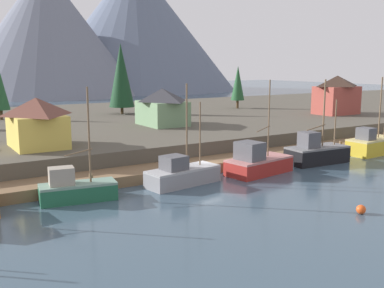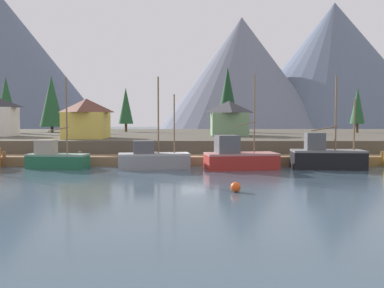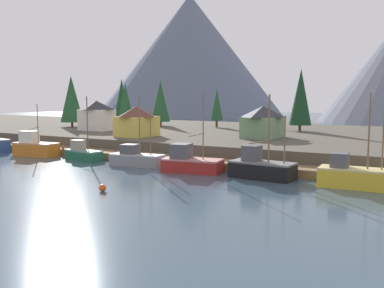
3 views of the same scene
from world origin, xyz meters
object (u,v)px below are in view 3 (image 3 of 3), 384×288
at_px(conifer_mid_right, 122,99).
at_px(fishing_boat_green, 83,153).
at_px(fishing_boat_black, 261,168).
at_px(house_yellow, 137,121).
at_px(house_green, 263,122).
at_px(conifer_centre, 125,101).
at_px(conifer_near_right, 217,105).
at_px(fishing_boat_orange, 35,147).
at_px(fishing_boat_yellow, 355,176).
at_px(conifer_back_right, 301,97).
at_px(conifer_near_left, 160,101).
at_px(channel_buoy, 103,188).
at_px(conifer_back_left, 71,99).
at_px(house_white, 97,115).
at_px(fishing_boat_grey, 136,158).
at_px(fishing_boat_red, 190,162).

bearing_deg(conifer_mid_right, fishing_boat_green, -57.51).
bearing_deg(fishing_boat_black, house_yellow, 158.56).
height_order(house_green, conifer_mid_right, conifer_mid_right).
relative_size(house_yellow, conifer_centre, 0.69).
relative_size(conifer_near_right, conifer_mid_right, 0.75).
bearing_deg(fishing_boat_orange, conifer_near_right, 68.99).
relative_size(fishing_boat_yellow, conifer_back_right, 0.78).
relative_size(fishing_boat_green, conifer_near_left, 0.88).
bearing_deg(fishing_boat_green, channel_buoy, -31.50).
bearing_deg(fishing_boat_black, conifer_centre, 148.21).
relative_size(conifer_back_left, conifer_centre, 1.16).
xyz_separation_m(house_yellow, conifer_back_right, (20.27, 25.23, 4.02)).
bearing_deg(house_white, fishing_boat_orange, -74.87).
relative_size(fishing_boat_grey, fishing_boat_red, 0.98).
height_order(fishing_boat_orange, fishing_boat_green, fishing_boat_green).
relative_size(fishing_boat_orange, conifer_back_left, 0.71).
distance_m(conifer_near_right, channel_buoy, 56.83).
height_order(fishing_boat_black, conifer_centre, conifer_centre).
relative_size(fishing_boat_grey, conifer_back_left, 0.81).
relative_size(fishing_boat_yellow, conifer_back_left, 0.83).
distance_m(fishing_boat_orange, conifer_near_left, 38.27).
distance_m(fishing_boat_yellow, conifer_centre, 65.10).
distance_m(fishing_boat_red, conifer_near_left, 49.31).
xyz_separation_m(fishing_boat_green, house_green, (19.30, 20.94, 4.14)).
height_order(house_white, conifer_near_left, conifer_near_left).
bearing_deg(conifer_near_right, house_white, -128.48).
bearing_deg(fishing_boat_red, fishing_boat_black, -6.26).
xyz_separation_m(fishing_boat_green, fishing_boat_grey, (9.84, -0.25, 0.02)).
height_order(conifer_mid_right, channel_buoy, conifer_mid_right).
distance_m(fishing_boat_black, channel_buoy, 17.67).
bearing_deg(channel_buoy, house_green, 85.99).
xyz_separation_m(house_yellow, conifer_mid_right, (-24.24, 25.31, 3.52)).
distance_m(fishing_boat_orange, fishing_boat_yellow, 47.14).
distance_m(conifer_near_left, conifer_back_right, 32.65).
bearing_deg(fishing_boat_orange, house_yellow, 46.21).
xyz_separation_m(fishing_boat_green, house_white, (-15.14, 19.23, 4.51)).
relative_size(house_green, conifer_mid_right, 0.65).
bearing_deg(conifer_near_right, house_green, -46.08).
height_order(fishing_boat_yellow, conifer_back_right, conifer_back_right).
bearing_deg(house_green, house_yellow, -156.18).
xyz_separation_m(fishing_boat_orange, fishing_boat_grey, (19.71, 0.01, -0.34)).
distance_m(fishing_boat_black, conifer_near_left, 55.01).
relative_size(fishing_boat_black, conifer_centre, 0.95).
relative_size(fishing_boat_orange, conifer_near_right, 0.96).
distance_m(fishing_boat_orange, fishing_boat_green, 9.88).
xyz_separation_m(fishing_boat_green, fishing_boat_black, (27.37, -0.25, 0.19)).
distance_m(conifer_back_left, conifer_centre, 11.94).
distance_m(conifer_near_right, conifer_centre, 21.07).
height_order(fishing_boat_orange, conifer_near_right, conifer_near_right).
xyz_separation_m(fishing_boat_red, conifer_back_right, (1.99, 38.39, 7.96)).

